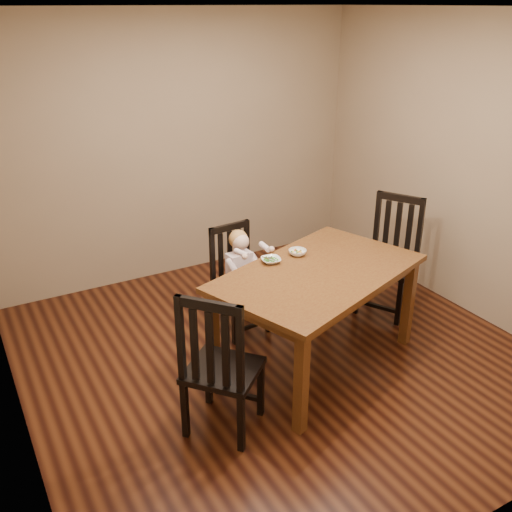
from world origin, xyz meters
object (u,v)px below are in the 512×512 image
chair_child (238,281)px  toddler (241,271)px  dining_table (318,282)px  bowl_peas (271,260)px  chair_left (220,367)px  bowl_veg (297,252)px  chair_right (390,258)px

chair_child → toddler: size_ratio=1.97×
dining_table → bowl_peas: bowl_peas is taller
chair_left → toddler: size_ratio=2.21×
dining_table → bowl_veg: bearing=86.2°
dining_table → chair_child: bearing=110.3°
toddler → bowl_peas: 0.51m
chair_left → dining_table: bearing=68.8°
chair_child → toddler: (0.00, -0.05, 0.12)m
bowl_peas → chair_right: bearing=4.1°
bowl_veg → chair_right: bearing=4.1°
chair_right → bowl_peas: chair_right is taller
chair_left → chair_right: bearing=69.1°
dining_table → chair_left: 1.13m
chair_left → chair_right: chair_right is taller
dining_table → bowl_peas: 0.41m
dining_table → bowl_veg: bowl_veg is taller
dining_table → chair_child: size_ratio=1.96×
chair_right → bowl_peas: size_ratio=7.22×
chair_child → chair_left: chair_left is taller
bowl_peas → chair_child: bearing=95.9°
chair_left → bowl_peas: (0.80, 0.68, 0.33)m
toddler → dining_table: bearing=105.9°
chair_right → toddler: bearing=48.0°
bowl_veg → bowl_peas: bearing=-175.8°
chair_left → bowl_veg: size_ratio=7.46×
chair_child → chair_left: 1.38m
chair_child → bowl_peas: (0.05, -0.48, 0.38)m
chair_child → bowl_peas: 0.62m
chair_child → bowl_veg: (0.31, -0.46, 0.39)m
toddler → chair_right: bearing=161.4°
chair_child → chair_right: (1.42, -0.38, 0.07)m
chair_left → chair_right: 2.30m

